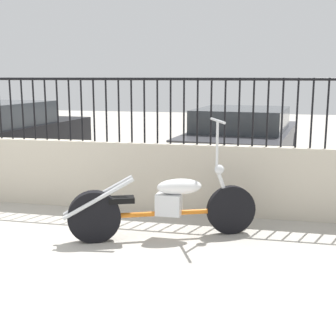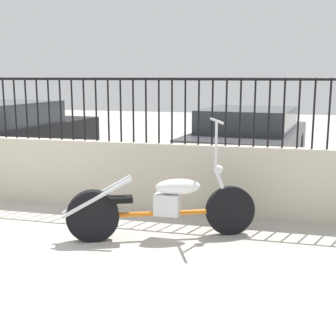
{
  "view_description": "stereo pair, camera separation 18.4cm",
  "coord_description": "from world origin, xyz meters",
  "views": [
    {
      "loc": [
        2.89,
        -3.28,
        1.79
      ],
      "look_at": [
        1.68,
        2.14,
        0.7
      ],
      "focal_mm": 50.0,
      "sensor_mm": 36.0,
      "label": 1
    },
    {
      "loc": [
        3.07,
        -3.24,
        1.79
      ],
      "look_at": [
        1.68,
        2.14,
        0.7
      ],
      "focal_mm": 50.0,
      "sensor_mm": 36.0,
      "label": 2
    }
  ],
  "objects": [
    {
      "name": "fence_railing",
      "position": [
        -0.0,
        2.68,
        1.48
      ],
      "size": [
        10.77,
        0.04,
        0.86
      ],
      "color": "black",
      "rests_on": "low_wall"
    },
    {
      "name": "car_dark_grey",
      "position": [
        2.35,
        5.71,
        0.62
      ],
      "size": [
        2.19,
        4.14,
        1.21
      ],
      "rotation": [
        0.0,
        0.0,
        1.46
      ],
      "color": "black",
      "rests_on": "ground_plane"
    },
    {
      "name": "car_black",
      "position": [
        -2.49,
        5.18,
        0.66
      ],
      "size": [
        2.15,
        4.56,
        1.29
      ],
      "rotation": [
        0.0,
        0.0,
        1.48
      ],
      "color": "black",
      "rests_on": "ground_plane"
    },
    {
      "name": "motorcycle_orange",
      "position": [
        1.66,
        1.59,
        0.37
      ],
      "size": [
        2.06,
        0.99,
        1.33
      ],
      "rotation": [
        0.0,
        0.0,
        0.39
      ],
      "color": "black",
      "rests_on": "ground_plane"
    },
    {
      "name": "low_wall",
      "position": [
        0.0,
        2.68,
        0.46
      ],
      "size": [
        10.77,
        0.18,
        0.92
      ],
      "color": "beige",
      "rests_on": "ground_plane"
    }
  ]
}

